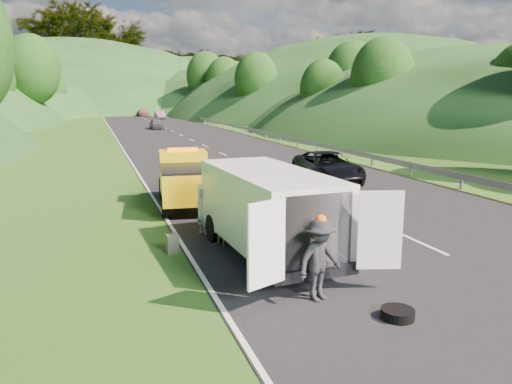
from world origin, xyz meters
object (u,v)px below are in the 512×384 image
object	(u,v)px
child	(221,246)
spare_tire	(397,319)
suitcase	(172,244)
white_van	(265,207)
woman	(204,234)
passing_suv	(327,182)
worker	(319,300)
tow_truck	(185,179)

from	to	relation	value
child	spare_tire	size ratio (longest dim) A/B	1.43
suitcase	child	bearing A→B (deg)	6.87
white_van	woman	size ratio (longest dim) A/B	4.64
spare_tire	passing_suv	size ratio (longest dim) A/B	0.12
white_van	child	distance (m)	2.04
woman	worker	world-z (taller)	worker
child	passing_suv	bearing A→B (deg)	99.39
child	passing_suv	distance (m)	11.91
worker	suitcase	distance (m)	5.02
spare_tire	passing_suv	xyz separation A→B (m)	(5.71, 14.77, 0.00)
woman	passing_suv	xyz separation A→B (m)	(8.10, 7.49, 0.00)
white_van	woman	world-z (taller)	white_van
worker	passing_suv	world-z (taller)	worker
passing_suv	white_van	bearing A→B (deg)	-116.38
woman	spare_tire	size ratio (longest dim) A/B	2.22
child	suitcase	size ratio (longest dim) A/B	1.73
suitcase	passing_suv	xyz separation A→B (m)	(9.36, 9.10, -0.28)
tow_truck	spare_tire	bearing A→B (deg)	-73.32
worker	passing_suv	bearing A→B (deg)	42.53
worker	spare_tire	size ratio (longest dim) A/B	2.70
white_van	suitcase	world-z (taller)	white_van
spare_tire	child	bearing A→B (deg)	110.45
passing_suv	worker	bearing A→B (deg)	-108.87
worker	spare_tire	distance (m)	1.74
white_van	woman	distance (m)	3.14
white_van	worker	world-z (taller)	white_van
woman	worker	xyz separation A→B (m)	(1.29, -5.92, 0.00)
spare_tire	suitcase	bearing A→B (deg)	122.71
child	passing_suv	xyz separation A→B (m)	(7.90, 8.92, 0.00)
woman	suitcase	world-z (taller)	woman
tow_truck	woman	bearing A→B (deg)	-86.79
passing_suv	woman	bearing A→B (deg)	-129.17
worker	white_van	bearing A→B (deg)	70.66
child	spare_tire	world-z (taller)	child
tow_truck	woman	distance (m)	4.49
white_van	suitcase	size ratio (longest dim) A/B	12.49
tow_truck	child	size ratio (longest dim) A/B	5.59
worker	passing_suv	xyz separation A→B (m)	(6.81, 13.42, 0.00)
spare_tire	passing_suv	bearing A→B (deg)	68.86
woman	child	bearing A→B (deg)	157.89
suitcase	tow_truck	bearing A→B (deg)	76.02
child	worker	xyz separation A→B (m)	(1.08, -4.50, 0.00)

